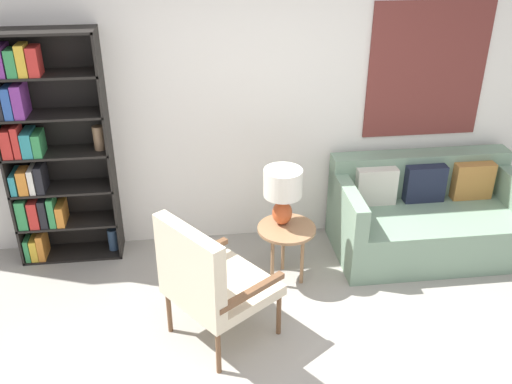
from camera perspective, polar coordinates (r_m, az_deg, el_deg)
wall_back at (r=4.93m, az=0.26°, el=9.63°), size 6.40×0.08×2.70m
bookshelf at (r=5.00m, az=-20.48°, el=3.69°), size 0.85×0.30×1.99m
armchair at (r=3.95m, az=-4.91°, el=-8.60°), size 0.90×0.90×1.00m
couch at (r=5.33m, az=16.65°, el=-2.38°), size 1.63×0.89×0.82m
side_table at (r=4.62m, az=3.07°, el=-4.19°), size 0.47×0.47×0.50m
table_lamp at (r=4.49m, az=2.69°, el=0.32°), size 0.31×0.31×0.48m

